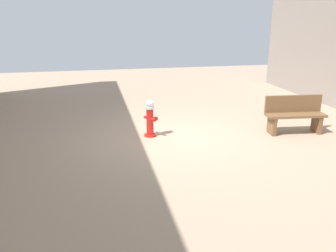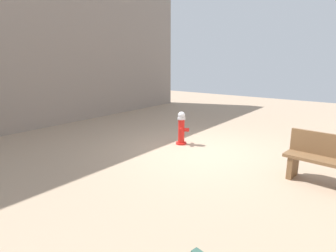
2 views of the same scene
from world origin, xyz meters
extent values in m
plane|color=tan|center=(0.00, 0.00, 0.00)|extent=(23.40, 23.40, 0.00)
cylinder|color=red|center=(0.71, -0.25, 0.03)|extent=(0.30, 0.30, 0.05)
cylinder|color=red|center=(0.71, -0.25, 0.38)|extent=(0.17, 0.17, 0.65)
cylinder|color=silver|center=(0.71, -0.25, 0.73)|extent=(0.22, 0.22, 0.06)
sphere|color=silver|center=(0.71, -0.25, 0.82)|extent=(0.20, 0.20, 0.20)
cylinder|color=red|center=(0.78, -0.36, 0.46)|extent=(0.13, 0.15, 0.08)
cylinder|color=red|center=(0.65, -0.13, 0.46)|extent=(0.13, 0.15, 0.08)
cylinder|color=red|center=(0.58, -0.32, 0.42)|extent=(0.17, 0.16, 0.10)
cube|color=brown|center=(-2.32, 0.25, 0.23)|extent=(0.14, 0.40, 0.45)
cube|color=brown|center=(-2.92, 0.31, 0.48)|extent=(1.53, 0.59, 0.06)
cube|color=brown|center=(-2.94, 0.13, 0.73)|extent=(1.49, 0.21, 0.44)
camera|label=1|loc=(2.02, 7.81, 2.87)|focal=36.93mm
camera|label=2|loc=(-3.43, 5.82, 2.25)|focal=29.25mm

